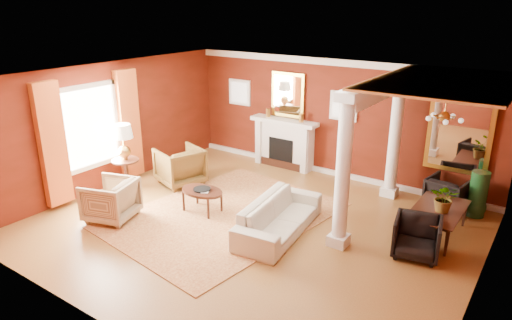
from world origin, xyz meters
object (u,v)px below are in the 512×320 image
Objects in this scene: armchair_stripe at (110,198)px; dining_table at (439,215)px; armchair_leopard at (180,164)px; sofa at (279,211)px; side_table at (124,146)px; coffee_table at (202,192)px.

dining_table is at bearing 100.77° from armchair_stripe.
armchair_leopard is 2.19m from armchair_stripe.
dining_table is (2.51, 1.59, -0.02)m from sofa.
side_table is at bearing 85.95° from sofa.
armchair_stripe is 1.68m from side_table.
armchair_stripe is 0.96× the size of coffee_table.
side_table is (-4.06, -0.21, 0.62)m from sofa.
armchair_leopard reaches higher than sofa.
coffee_table is (1.28, 1.31, -0.02)m from armchair_stripe.
side_table is at bearing 105.96° from dining_table.
dining_table is (4.31, 1.72, -0.02)m from coffee_table.
armchair_leopard is (-3.26, 0.74, 0.05)m from sofa.
armchair_leopard is 1.70m from coffee_table.
armchair_leopard reaches higher than coffee_table.
sofa is at bearing 97.39° from armchair_stripe.
armchair_stripe is (0.17, -2.18, -0.04)m from armchair_leopard.
dining_table is (6.58, 1.80, -0.63)m from side_table.
armchair_leopard is 1.08× the size of armchair_stripe.
side_table is 1.02× the size of dining_table.
dining_table is at bearing 21.79° from coffee_table.
sofa is 2.29× the size of armchair_leopard.
sofa is 1.81m from coffee_table.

